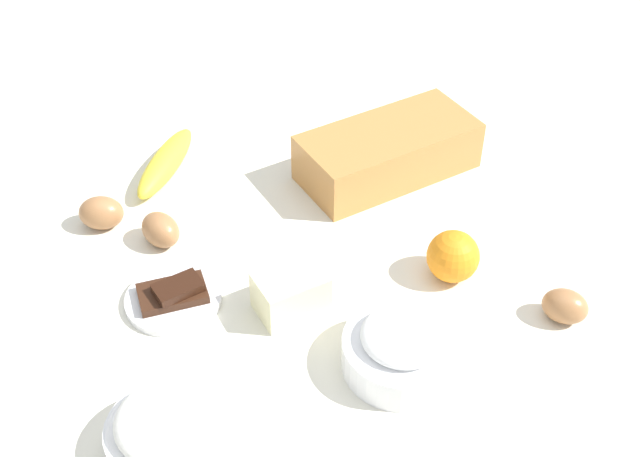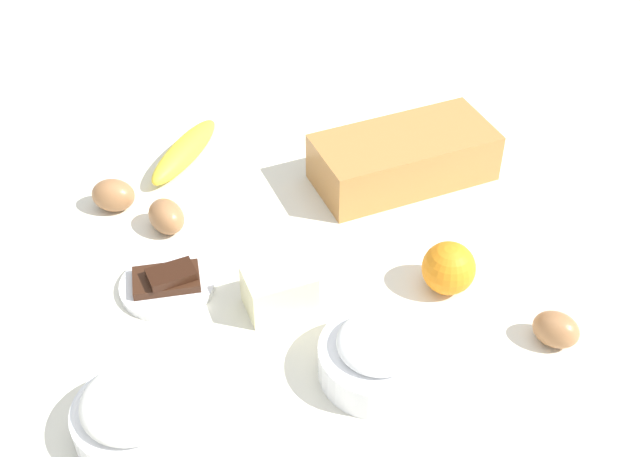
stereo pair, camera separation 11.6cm
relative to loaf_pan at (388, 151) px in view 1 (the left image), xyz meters
name	(u,v)px [view 1 (the left image)]	position (x,y,z in m)	size (l,w,h in m)	color
ground_plane	(320,255)	(-0.16, -0.15, -0.05)	(2.40, 2.40, 0.02)	silver
loaf_pan	(388,151)	(0.00, 0.00, 0.00)	(0.30, 0.19, 0.08)	#B77A3D
flour_bowl	(169,431)	(-0.42, -0.41, -0.01)	(0.14, 0.14, 0.07)	white
sugar_bowl	(402,348)	(-0.13, -0.38, -0.01)	(0.15, 0.15, 0.07)	white
banana	(166,163)	(-0.34, 0.11, -0.02)	(0.19, 0.04, 0.04)	yellow
orange_fruit	(453,256)	(0.00, -0.25, -0.01)	(0.07, 0.07, 0.07)	orange
butter_block	(291,293)	(-0.23, -0.25, -0.01)	(0.09, 0.06, 0.06)	#F4EDB2
egg_near_butter	(565,306)	(0.10, -0.37, -0.02)	(0.05, 0.05, 0.06)	#A36E42
egg_beside_bowl	(161,230)	(-0.37, -0.06, -0.02)	(0.05, 0.05, 0.07)	#A26D42
egg_loose	(101,213)	(-0.45, 0.00, -0.02)	(0.05, 0.05, 0.07)	#A36D42
chocolate_plate	(174,297)	(-0.38, -0.19, -0.03)	(0.13, 0.13, 0.03)	white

